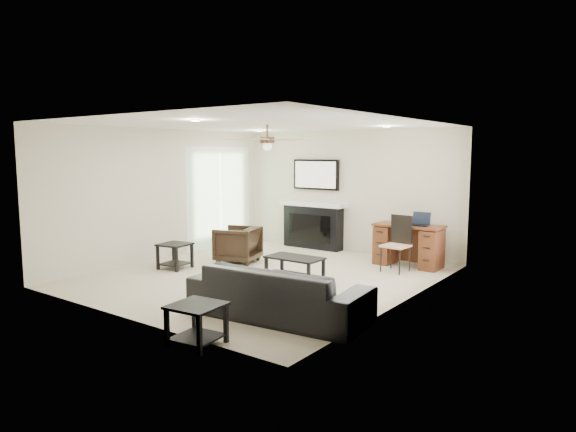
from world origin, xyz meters
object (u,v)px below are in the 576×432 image
object	(u,v)px
sofa	(279,292)
coffee_table	(295,269)
fireplace_unit	(313,204)
armchair	(238,244)
desk	(408,245)

from	to	relation	value
sofa	coffee_table	bearing A→B (deg)	-66.39
fireplace_unit	armchair	bearing A→B (deg)	-99.15
desk	armchair	bearing A→B (deg)	-149.64
sofa	armchair	world-z (taller)	armchair
sofa	desk	size ratio (longest dim) A/B	1.85
coffee_table	desk	world-z (taller)	desk
coffee_table	desk	size ratio (longest dim) A/B	0.74
sofa	armchair	distance (m)	3.37
sofa	armchair	size ratio (longest dim) A/B	3.04
armchair	coffee_table	xyz separation A→B (m)	(1.70, -0.55, -0.14)
sofa	armchair	xyz separation A→B (m)	(-2.60, 2.15, 0.01)
armchair	sofa	bearing A→B (deg)	33.22
desk	coffee_table	bearing A→B (deg)	-115.25
coffee_table	fireplace_unit	xyz separation A→B (m)	(-1.37, 2.59, 0.75)
sofa	fireplace_unit	bearing A→B (deg)	-67.30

